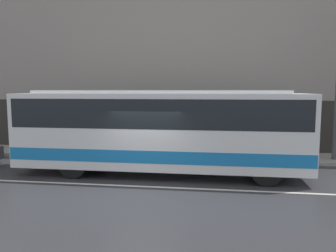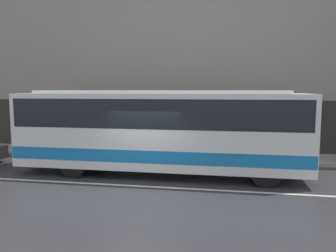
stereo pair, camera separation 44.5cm
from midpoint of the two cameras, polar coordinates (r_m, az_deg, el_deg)
ground_plane at (r=11.24m, az=-3.56°, el=-10.44°), size 60.00×60.00×0.00m
sidewalk at (r=16.14m, az=0.81°, el=-5.00°), size 60.00×2.33×0.15m
building_facade at (r=17.24m, az=1.57°, el=12.96°), size 60.00×0.35×10.86m
lane_stripe at (r=11.24m, az=-3.56°, el=-10.42°), size 54.00×0.14×0.01m
transit_bus at (r=12.55m, az=-0.38°, el=-0.19°), size 10.90×2.61×3.22m
pedestrian_waiting at (r=15.76m, az=-3.91°, el=-1.97°), size 0.36×0.36×1.76m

